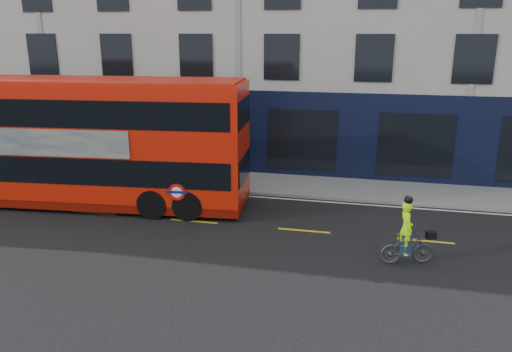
% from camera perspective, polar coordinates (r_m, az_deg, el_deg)
% --- Properties ---
extents(ground, '(120.00, 120.00, 0.00)m').
position_cam_1_polar(ground, '(16.92, -8.85, -6.94)').
color(ground, black).
rests_on(ground, ground).
extents(pavement, '(60.00, 3.00, 0.12)m').
position_cam_1_polar(pavement, '(22.70, -2.88, -0.56)').
color(pavement, gray).
rests_on(pavement, ground).
extents(kerb, '(60.00, 0.12, 0.13)m').
position_cam_1_polar(kerb, '(21.32, -3.96, -1.67)').
color(kerb, gray).
rests_on(kerb, ground).
extents(building_terrace, '(50.00, 10.07, 15.00)m').
position_cam_1_polar(building_terrace, '(28.01, 0.62, 18.03)').
color(building_terrace, '#ADA9A3').
rests_on(building_terrace, ground).
extents(road_edge_line, '(58.00, 0.10, 0.01)m').
position_cam_1_polar(road_edge_line, '(21.07, -4.19, -2.08)').
color(road_edge_line, silver).
rests_on(road_edge_line, ground).
extents(lane_dashes, '(58.00, 0.12, 0.01)m').
position_cam_1_polar(lane_dashes, '(18.21, -7.13, -5.14)').
color(lane_dashes, gold).
rests_on(lane_dashes, ground).
extents(bus, '(12.37, 3.82, 4.91)m').
position_cam_1_polar(bus, '(20.23, -18.50, 3.74)').
color(bus, red).
rests_on(bus, ground).
extents(cyclist, '(1.66, 0.88, 2.11)m').
position_cam_1_polar(cyclist, '(15.31, 16.89, -7.14)').
color(cyclist, '#444649').
rests_on(cyclist, ground).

